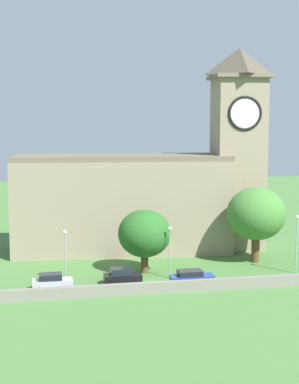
% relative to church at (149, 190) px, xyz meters
% --- Properties ---
extents(ground_plane, '(200.00, 200.00, 0.00)m').
position_rel_church_xyz_m(ground_plane, '(-3.71, -3.13, -8.40)').
color(ground_plane, '#477538').
extents(church, '(35.48, 13.29, 27.79)m').
position_rel_church_xyz_m(church, '(0.00, 0.00, 0.00)').
color(church, gray).
rests_on(church, ground).
extents(quay_barrier, '(40.55, 0.70, 1.22)m').
position_rel_church_xyz_m(quay_barrier, '(-3.71, -20.72, -7.79)').
color(quay_barrier, gray).
rests_on(quay_barrier, ground).
extents(car_silver, '(4.27, 2.09, 1.83)m').
position_rel_church_xyz_m(car_silver, '(-14.03, -17.49, -7.48)').
color(car_silver, silver).
rests_on(car_silver, ground).
extents(car_black, '(4.18, 2.33, 1.90)m').
position_rel_church_xyz_m(car_black, '(-6.40, -16.92, -7.44)').
color(car_black, black).
rests_on(car_black, ground).
extents(car_blue, '(4.75, 2.28, 1.64)m').
position_rel_church_xyz_m(car_blue, '(1.08, -18.31, -7.57)').
color(car_blue, '#233D9E').
rests_on(car_blue, ground).
extents(streetlamp_west_mid, '(0.44, 0.44, 5.96)m').
position_rel_church_xyz_m(streetlamp_west_mid, '(-12.46, -14.99, -4.33)').
color(streetlamp_west_mid, '#9EA0A5').
rests_on(streetlamp_west_mid, ground).
extents(streetlamp_central, '(0.44, 0.44, 5.99)m').
position_rel_church_xyz_m(streetlamp_central, '(-0.67, -15.22, -4.31)').
color(streetlamp_central, '#9EA0A5').
rests_on(streetlamp_central, ground).
extents(streetlamp_east_mid, '(0.44, 0.44, 7.00)m').
position_rel_church_xyz_m(streetlamp_east_mid, '(14.37, -16.19, -3.73)').
color(streetlamp_east_mid, '#9EA0A5').
rests_on(streetlamp_east_mid, ground).
extents(tree_churchyard, '(6.27, 6.27, 7.55)m').
position_rel_church_xyz_m(tree_churchyard, '(-3.02, -12.24, -3.70)').
color(tree_churchyard, brown).
rests_on(tree_churchyard, ground).
extents(tree_riverside_east, '(7.44, 7.44, 9.58)m').
position_rel_church_xyz_m(tree_riverside_east, '(11.84, -9.83, -2.21)').
color(tree_riverside_east, brown).
rests_on(tree_riverside_east, ground).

